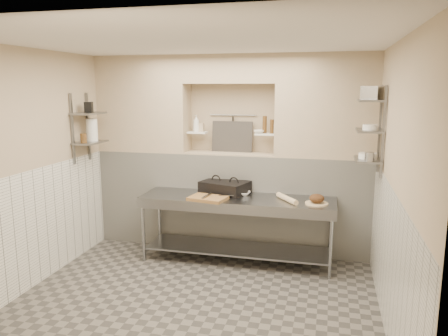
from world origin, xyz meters
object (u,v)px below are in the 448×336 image
(mixing_bowl, at_px, (243,193))
(bowl_alcove, at_px, (259,132))
(panini_press, at_px, (225,187))
(bread_loaf, at_px, (317,198))
(bottle_soap, at_px, (196,123))
(rolling_pin, at_px, (287,199))
(prep_table, at_px, (237,216))
(cutting_board, at_px, (208,198))
(jug_left, at_px, (92,130))

(mixing_bowl, xyz_separation_m, bowl_alcove, (0.15, 0.39, 0.81))
(panini_press, xyz_separation_m, bread_loaf, (1.26, -0.29, -0.01))
(panini_press, distance_m, bottle_soap, 1.06)
(rolling_pin, relative_size, bread_loaf, 2.46)
(prep_table, xyz_separation_m, cutting_board, (-0.34, -0.20, 0.28))
(mixing_bowl, distance_m, bowl_alcove, 0.91)
(bowl_alcove, relative_size, jug_left, 0.48)
(panini_press, height_order, jug_left, jug_left)
(bottle_soap, height_order, bowl_alcove, bottle_soap)
(cutting_board, bearing_deg, mixing_bowl, 42.05)
(mixing_bowl, distance_m, rolling_pin, 0.64)
(cutting_board, xyz_separation_m, rolling_pin, (1.01, 0.18, 0.01))
(panini_press, xyz_separation_m, cutting_board, (-0.13, -0.42, -0.06))
(cutting_board, distance_m, mixing_bowl, 0.53)
(cutting_board, relative_size, bowl_alcove, 3.20)
(panini_press, height_order, cutting_board, panini_press)
(prep_table, bearing_deg, bottle_soap, 141.86)
(bottle_soap, bearing_deg, bowl_alcove, -1.88)
(panini_press, height_order, bread_loaf, panini_press)
(cutting_board, relative_size, jug_left, 1.54)
(cutting_board, bearing_deg, jug_left, 175.49)
(jug_left, bearing_deg, bread_loaf, -0.16)
(mixing_bowl, relative_size, bread_loaf, 1.13)
(prep_table, relative_size, mixing_bowl, 12.28)
(prep_table, xyz_separation_m, panini_press, (-0.22, 0.22, 0.34))
(bottle_soap, bearing_deg, jug_left, -154.06)
(mixing_bowl, xyz_separation_m, rolling_pin, (0.62, -0.18, 0.01))
(cutting_board, relative_size, bread_loaf, 2.51)
(bread_loaf, relative_size, bowl_alcove, 1.28)
(cutting_board, height_order, bowl_alcove, bowl_alcove)
(cutting_board, distance_m, jug_left, 1.91)
(prep_table, bearing_deg, rolling_pin, -2.43)
(prep_table, distance_m, bowl_alcove, 1.24)
(prep_table, xyz_separation_m, rolling_pin, (0.67, -0.03, 0.29))
(panini_press, xyz_separation_m, bowl_alcove, (0.41, 0.33, 0.75))
(rolling_pin, bearing_deg, jug_left, -179.16)
(panini_press, bearing_deg, cutting_board, -89.34)
(prep_table, distance_m, jug_left, 2.34)
(panini_press, relative_size, bowl_alcove, 4.88)
(bowl_alcove, xyz_separation_m, jug_left, (-2.25, -0.61, 0.03))
(cutting_board, xyz_separation_m, jug_left, (-1.71, 0.13, 0.84))
(mixing_bowl, relative_size, bottle_soap, 0.88)
(bread_loaf, distance_m, bowl_alcove, 1.30)
(bread_loaf, bearing_deg, bowl_alcove, 143.83)
(bread_loaf, height_order, jug_left, jug_left)
(rolling_pin, height_order, bottle_soap, bottle_soap)
(prep_table, height_order, rolling_pin, rolling_pin)
(bread_loaf, xyz_separation_m, jug_left, (-3.10, 0.01, 0.79))
(mixing_bowl, bearing_deg, bottle_soap, 151.51)
(bread_loaf, distance_m, jug_left, 3.20)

